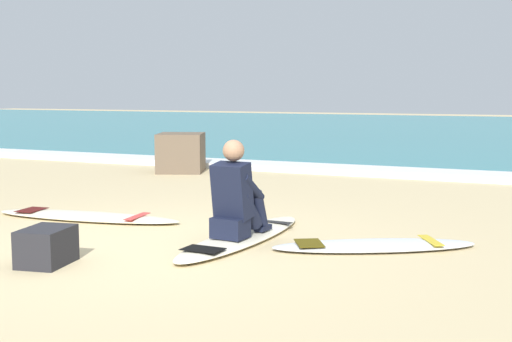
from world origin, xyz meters
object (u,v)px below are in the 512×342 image
object	(u,v)px
surfer_seated	(236,199)
surfboard_spare_near	(86,216)
surfboard_main	(242,237)
shoreline_rock	(181,153)
beach_bag	(47,246)
surfboard_spare_far	(374,245)

from	to	relation	value
surfer_seated	surfboard_spare_near	world-z (taller)	surfer_seated
surfboard_main	shoreline_rock	world-z (taller)	shoreline_rock
surfboard_spare_near	shoreline_rock	world-z (taller)	shoreline_rock
surfer_seated	beach_bag	size ratio (longest dim) A/B	1.97
surfboard_spare_far	surfboard_main	bearing A→B (deg)	-172.61
surfboard_spare_near	surfboard_main	bearing A→B (deg)	-7.02
surfboard_main	surfboard_spare_near	xyz separation A→B (m)	(-2.14, 0.26, 0.00)
surfboard_main	beach_bag	world-z (taller)	beach_bag
surfboard_main	surfboard_spare_far	world-z (taller)	same
shoreline_rock	beach_bag	size ratio (longest dim) A/B	1.83
surfer_seated	surfboard_spare_near	xyz separation A→B (m)	(-2.13, 0.39, -0.40)
surfboard_spare_far	surfer_seated	bearing A→B (deg)	-167.05
surfboard_spare_far	shoreline_rock	distance (m)	6.66
beach_bag	surfer_seated	bearing A→B (deg)	51.66
surfboard_main	surfer_seated	xyz separation A→B (m)	(-0.00, -0.13, 0.40)
shoreline_rock	beach_bag	xyz separation A→B (m)	(2.39, -6.31, -0.20)
surfboard_main	surfer_seated	bearing A→B (deg)	-90.85
surfboard_main	surfboard_spare_near	distance (m)	2.15
surfer_seated	surfboard_spare_far	size ratio (longest dim) A/B	0.48
surfboard_spare_near	shoreline_rock	distance (m)	4.71
surfboard_spare_near	surfboard_spare_far	bearing A→B (deg)	-1.57
shoreline_rock	beach_bag	world-z (taller)	shoreline_rock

